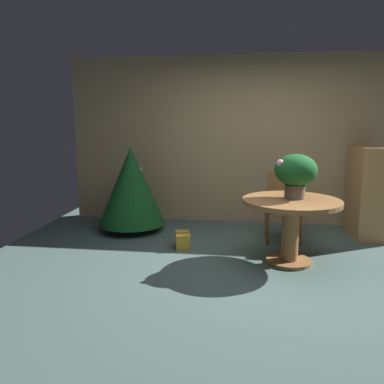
# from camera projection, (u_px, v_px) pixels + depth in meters

# --- Properties ---
(ground_plane) EXTENTS (6.60, 6.60, 0.00)m
(ground_plane) POSITION_uv_depth(u_px,v_px,m) (263.00, 274.00, 4.13)
(ground_plane) COLOR #4C6660
(back_wall_panel) EXTENTS (6.00, 0.10, 2.60)m
(back_wall_panel) POSITION_uv_depth(u_px,v_px,m) (259.00, 141.00, 6.04)
(back_wall_panel) COLOR tan
(back_wall_panel) RESTS_ON ground_plane
(round_dining_table) EXTENTS (1.10, 1.10, 0.75)m
(round_dining_table) POSITION_uv_depth(u_px,v_px,m) (291.00, 216.00, 4.36)
(round_dining_table) COLOR #9E6B3D
(round_dining_table) RESTS_ON ground_plane
(flower_vase) EXTENTS (0.48, 0.48, 0.50)m
(flower_vase) POSITION_uv_depth(u_px,v_px,m) (296.00, 172.00, 4.33)
(flower_vase) COLOR #665B51
(flower_vase) RESTS_ON round_dining_table
(wooden_chair_far) EXTENTS (0.47, 0.38, 0.92)m
(wooden_chair_far) POSITION_uv_depth(u_px,v_px,m) (283.00, 203.00, 5.23)
(wooden_chair_far) COLOR brown
(wooden_chair_far) RESTS_ON ground_plane
(holiday_tree) EXTENTS (0.98, 0.98, 1.24)m
(holiday_tree) POSITION_uv_depth(u_px,v_px,m) (131.00, 186.00, 5.67)
(holiday_tree) COLOR brown
(holiday_tree) RESTS_ON ground_plane
(gift_box_gold) EXTENTS (0.24, 0.32, 0.20)m
(gift_box_gold) POSITION_uv_depth(u_px,v_px,m) (183.00, 240.00, 4.99)
(gift_box_gold) COLOR gold
(gift_box_gold) RESTS_ON ground_plane
(wooden_cabinet) EXTENTS (0.44, 0.78, 1.27)m
(wooden_cabinet) POSITION_uv_depth(u_px,v_px,m) (368.00, 192.00, 5.38)
(wooden_cabinet) COLOR #B27F4C
(wooden_cabinet) RESTS_ON ground_plane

